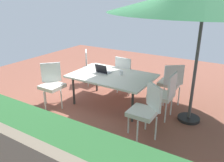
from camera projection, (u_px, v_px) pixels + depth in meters
name	position (u px, v px, depth m)	size (l,w,h in m)	color
ground_plane	(112.00, 104.00, 5.35)	(10.00, 10.00, 0.02)	#935442
hedge_row	(10.00, 148.00, 3.08)	(6.30, 0.91, 0.90)	#2D6633
dining_table	(112.00, 77.00, 5.11)	(1.82, 1.22, 0.72)	silver
chair_south	(126.00, 73.00, 5.77)	(0.47, 0.48, 0.98)	silver
chair_southwest	(171.00, 81.00, 5.19)	(0.58, 0.58, 0.98)	silver
chair_west	(164.00, 93.00, 4.57)	(0.46, 0.46, 0.98)	silver
chair_northeast	(52.00, 83.00, 5.11)	(0.59, 0.59, 0.98)	silver
chair_southeast	(92.00, 65.00, 6.38)	(0.58, 0.58, 0.98)	silver
chair_northwest	(146.00, 109.00, 3.95)	(0.58, 0.58, 0.98)	silver
laptop	(103.00, 71.00, 5.21)	(0.33, 0.26, 0.21)	gray
cup	(121.00, 73.00, 5.09)	(0.07, 0.07, 0.10)	white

